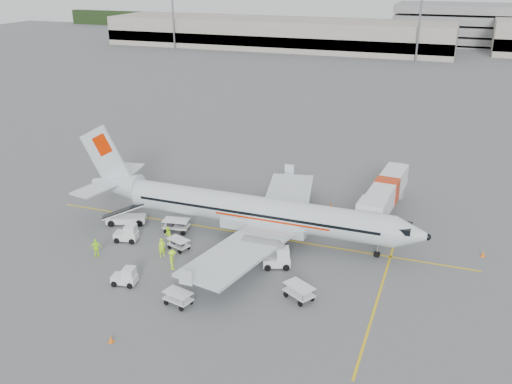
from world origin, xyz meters
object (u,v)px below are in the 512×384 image
belt_loader (126,211)px  tug_mid (124,276)px  aircraft (257,192)px  tug_fore (277,258)px  tug_aft (126,233)px  jet_bridge (386,198)px

belt_loader → tug_mid: 12.44m
aircraft → tug_fore: size_ratio=14.46×
aircraft → tug_aft: 13.44m
tug_mid → tug_aft: 8.27m
belt_loader → tug_mid: (6.44, -10.62, -0.65)m
tug_fore → aircraft: bearing=104.2°
aircraft → tug_mid: aircraft is taller
tug_aft → belt_loader: bearing=109.7°
aircraft → belt_loader: (-13.94, -1.62, -3.37)m
jet_bridge → belt_loader: jet_bridge is taller
tug_mid → tug_aft: tug_aft is taller
tug_fore → tug_mid: 13.28m
tug_fore → tug_aft: 15.41m
aircraft → jet_bridge: 14.82m
tug_fore → tug_mid: tug_fore is taller
aircraft → belt_loader: size_ratio=6.56×
jet_bridge → tug_aft: (-22.87, -14.56, -1.24)m
jet_bridge → tug_mid: 28.59m
jet_bridge → aircraft: bearing=-135.2°
tug_fore → tug_mid: (-11.16, -7.20, -0.14)m
aircraft → tug_mid: size_ratio=16.97×
tug_aft → tug_fore: bearing=-11.6°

